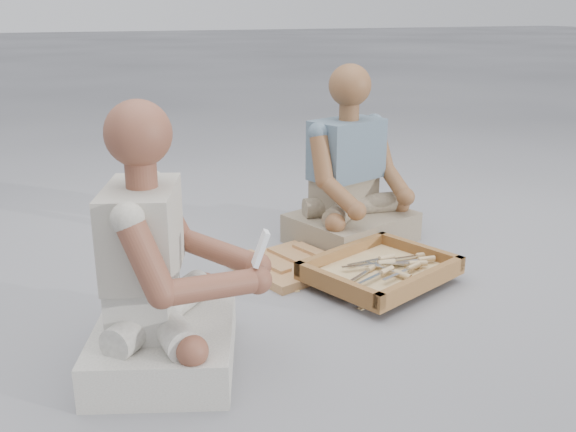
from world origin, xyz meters
name	(u,v)px	position (x,y,z in m)	size (l,w,h in m)	color
ground	(314,316)	(0.00, 0.00, 0.00)	(60.00, 60.00, 0.00)	gray
carved_panel	(306,260)	(0.17, 0.44, 0.02)	(0.54, 0.36, 0.04)	olive
tool_tray	(380,270)	(0.35, 0.14, 0.06)	(0.64, 0.58, 0.07)	brown
chisel_0	(383,272)	(0.33, 0.09, 0.08)	(0.21, 0.10, 0.02)	silver
chisel_1	(410,268)	(0.44, 0.07, 0.08)	(0.21, 0.10, 0.02)	silver
chisel_2	(381,263)	(0.37, 0.16, 0.08)	(0.22, 0.04, 0.02)	silver
chisel_3	(382,258)	(0.41, 0.22, 0.07)	(0.22, 0.03, 0.02)	silver
chisel_4	(398,273)	(0.38, 0.06, 0.08)	(0.09, 0.21, 0.02)	silver
chisel_5	(420,255)	(0.56, 0.19, 0.07)	(0.22, 0.03, 0.02)	silver
chisel_6	(408,265)	(0.47, 0.13, 0.07)	(0.18, 0.15, 0.02)	silver
chisel_7	(413,263)	(0.48, 0.11, 0.08)	(0.21, 0.10, 0.02)	silver
chisel_8	(370,269)	(0.31, 0.15, 0.07)	(0.20, 0.13, 0.02)	silver
chisel_9	(421,260)	(0.53, 0.14, 0.08)	(0.22, 0.04, 0.02)	silver
wood_chip_0	(368,289)	(0.28, 0.12, 0.00)	(0.02, 0.01, 0.00)	#D4B17D
wood_chip_1	(358,288)	(0.25, 0.14, 0.00)	(0.02, 0.01, 0.00)	#D4B17D
wood_chip_2	(283,280)	(0.02, 0.33, 0.00)	(0.02, 0.01, 0.00)	#D4B17D
wood_chip_3	(367,248)	(0.50, 0.51, 0.00)	(0.02, 0.01, 0.00)	#D4B17D
wood_chip_4	(405,280)	(0.46, 0.14, 0.00)	(0.02, 0.01, 0.00)	#D4B17D
wood_chip_5	(290,272)	(0.07, 0.39, 0.00)	(0.02, 0.01, 0.00)	#D4B17D
wood_chip_6	(358,302)	(0.20, 0.04, 0.00)	(0.02, 0.01, 0.00)	#D4B17D
wood_chip_7	(303,256)	(0.19, 0.53, 0.00)	(0.02, 0.01, 0.00)	#D4B17D
wood_chip_8	(361,309)	(0.18, -0.02, 0.00)	(0.02, 0.01, 0.00)	#D4B17D
wood_chip_9	(349,274)	(0.29, 0.28, 0.00)	(0.02, 0.01, 0.00)	#D4B17D
wood_chip_10	(281,282)	(0.01, 0.32, 0.00)	(0.02, 0.01, 0.00)	#D4B17D
wood_chip_11	(297,291)	(0.03, 0.21, 0.00)	(0.02, 0.01, 0.00)	#D4B17D
craftsman	(160,281)	(-0.55, -0.10, 0.27)	(0.60, 0.62, 0.80)	beige
companion	(351,185)	(0.48, 0.64, 0.27)	(0.61, 0.54, 0.80)	gray
mobile_phone	(261,248)	(-0.29, -0.25, 0.38)	(0.06, 0.05, 0.10)	white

